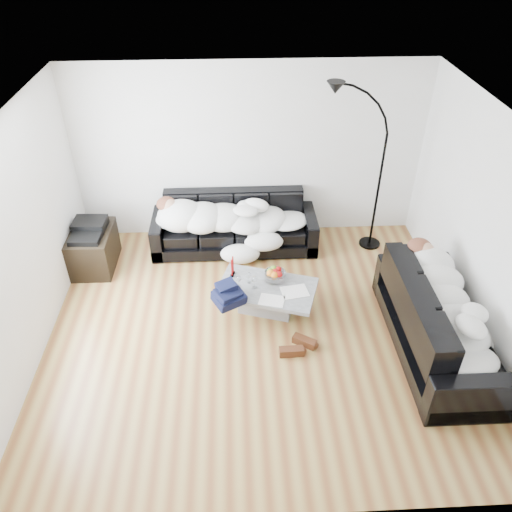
{
  "coord_description": "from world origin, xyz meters",
  "views": [
    {
      "loc": [
        -0.23,
        -4.37,
        4.32
      ],
      "look_at": [
        0.0,
        0.3,
        0.9
      ],
      "focal_mm": 35.0,
      "sensor_mm": 36.0,
      "label": 1
    }
  ],
  "objects_px": {
    "sleeper_right": "(445,305)",
    "wine_glass_c": "(255,282)",
    "sleeper_back": "(234,212)",
    "coffee_table": "(267,298)",
    "wine_glass_b": "(239,281)",
    "candle_left": "(232,268)",
    "stereo": "(88,228)",
    "sofa_right": "(441,319)",
    "floor_lamp": "(380,180)",
    "fruit_bowl": "(275,274)",
    "wine_glass_a": "(249,278)",
    "candle_right": "(233,265)",
    "av_cabinet": "(93,249)",
    "sofa_back": "(234,224)",
    "shoes": "(298,346)"
  },
  "relations": [
    {
      "from": "wine_glass_b",
      "to": "floor_lamp",
      "type": "bearing_deg",
      "value": 33.62
    },
    {
      "from": "sleeper_right",
      "to": "candle_left",
      "type": "xyz_separation_m",
      "value": [
        -2.34,
        1.0,
        -0.17
      ]
    },
    {
      "from": "wine_glass_c",
      "to": "coffee_table",
      "type": "bearing_deg",
      "value": 1.11
    },
    {
      "from": "wine_glass_a",
      "to": "candle_right",
      "type": "relative_size",
      "value": 0.58
    },
    {
      "from": "fruit_bowl",
      "to": "floor_lamp",
      "type": "bearing_deg",
      "value": 38.08
    },
    {
      "from": "wine_glass_b",
      "to": "candle_right",
      "type": "relative_size",
      "value": 0.62
    },
    {
      "from": "candle_left",
      "to": "shoes",
      "type": "bearing_deg",
      "value": -52.73
    },
    {
      "from": "stereo",
      "to": "candle_left",
      "type": "bearing_deg",
      "value": -19.58
    },
    {
      "from": "coffee_table",
      "to": "sofa_right",
      "type": "bearing_deg",
      "value": -21.8
    },
    {
      "from": "sleeper_right",
      "to": "wine_glass_c",
      "type": "distance_m",
      "value": 2.21
    },
    {
      "from": "sleeper_right",
      "to": "av_cabinet",
      "type": "bearing_deg",
      "value": 67.23
    },
    {
      "from": "av_cabinet",
      "to": "coffee_table",
      "type": "bearing_deg",
      "value": -22.99
    },
    {
      "from": "sofa_right",
      "to": "sleeper_right",
      "type": "xyz_separation_m",
      "value": [
        0.0,
        -0.0,
        0.21
      ]
    },
    {
      "from": "coffee_table",
      "to": "wine_glass_b",
      "type": "xyz_separation_m",
      "value": [
        -0.35,
        0.03,
        0.26
      ]
    },
    {
      "from": "candle_right",
      "to": "candle_left",
      "type": "bearing_deg",
      "value": -103.55
    },
    {
      "from": "wine_glass_a",
      "to": "wine_glass_c",
      "type": "bearing_deg",
      "value": -58.45
    },
    {
      "from": "stereo",
      "to": "floor_lamp",
      "type": "height_order",
      "value": "floor_lamp"
    },
    {
      "from": "floor_lamp",
      "to": "shoes",
      "type": "bearing_deg",
      "value": -135.05
    },
    {
      "from": "sofa_back",
      "to": "wine_glass_b",
      "type": "xyz_separation_m",
      "value": [
        0.03,
        -1.39,
        0.04
      ]
    },
    {
      "from": "sofa_back",
      "to": "fruit_bowl",
      "type": "relative_size",
      "value": 8.76
    },
    {
      "from": "sleeper_right",
      "to": "fruit_bowl",
      "type": "bearing_deg",
      "value": 62.87
    },
    {
      "from": "sofa_back",
      "to": "sofa_right",
      "type": "distance_m",
      "value": 3.17
    },
    {
      "from": "wine_glass_a",
      "to": "sofa_back",
      "type": "bearing_deg",
      "value": 97.12
    },
    {
      "from": "coffee_table",
      "to": "stereo",
      "type": "height_order",
      "value": "stereo"
    },
    {
      "from": "fruit_bowl",
      "to": "wine_glass_a",
      "type": "distance_m",
      "value": 0.34
    },
    {
      "from": "fruit_bowl",
      "to": "wine_glass_c",
      "type": "relative_size",
      "value": 1.54
    },
    {
      "from": "fruit_bowl",
      "to": "wine_glass_c",
      "type": "xyz_separation_m",
      "value": [
        -0.27,
        -0.16,
        0.0
      ]
    },
    {
      "from": "wine_glass_c",
      "to": "stereo",
      "type": "xyz_separation_m",
      "value": [
        -2.22,
        1.03,
        0.19
      ]
    },
    {
      "from": "sofa_back",
      "to": "wine_glass_b",
      "type": "distance_m",
      "value": 1.39
    },
    {
      "from": "wine_glass_c",
      "to": "av_cabinet",
      "type": "relative_size",
      "value": 0.22
    },
    {
      "from": "sleeper_right",
      "to": "wine_glass_b",
      "type": "relative_size",
      "value": 11.45
    },
    {
      "from": "sleeper_back",
      "to": "wine_glass_b",
      "type": "relative_size",
      "value": 12.46
    },
    {
      "from": "wine_glass_b",
      "to": "sleeper_right",
      "type": "bearing_deg",
      "value": -19.35
    },
    {
      "from": "sleeper_back",
      "to": "sleeper_right",
      "type": "distance_m",
      "value": 3.13
    },
    {
      "from": "sofa_right",
      "to": "candle_left",
      "type": "bearing_deg",
      "value": 66.9
    },
    {
      "from": "sleeper_back",
      "to": "sofa_right",
      "type": "bearing_deg",
      "value": -42.9
    },
    {
      "from": "floor_lamp",
      "to": "sleeper_right",
      "type": "bearing_deg",
      "value": -95.65
    },
    {
      "from": "wine_glass_c",
      "to": "floor_lamp",
      "type": "height_order",
      "value": "floor_lamp"
    },
    {
      "from": "fruit_bowl",
      "to": "shoes",
      "type": "bearing_deg",
      "value": -77.66
    },
    {
      "from": "shoes",
      "to": "av_cabinet",
      "type": "height_order",
      "value": "av_cabinet"
    },
    {
      "from": "wine_glass_c",
      "to": "shoes",
      "type": "bearing_deg",
      "value": -57.75
    },
    {
      "from": "wine_glass_c",
      "to": "av_cabinet",
      "type": "distance_m",
      "value": 2.45
    },
    {
      "from": "av_cabinet",
      "to": "sofa_back",
      "type": "bearing_deg",
      "value": 11.52
    },
    {
      "from": "wine_glass_c",
      "to": "stereo",
      "type": "distance_m",
      "value": 2.45
    },
    {
      "from": "sleeper_back",
      "to": "floor_lamp",
      "type": "height_order",
      "value": "floor_lamp"
    },
    {
      "from": "sofa_right",
      "to": "floor_lamp",
      "type": "distance_m",
      "value": 2.23
    },
    {
      "from": "sleeper_right",
      "to": "wine_glass_b",
      "type": "xyz_separation_m",
      "value": [
        -2.26,
        0.79,
        -0.22
      ]
    },
    {
      "from": "wine_glass_c",
      "to": "av_cabinet",
      "type": "xyz_separation_m",
      "value": [
        -2.22,
        1.03,
        -0.16
      ]
    },
    {
      "from": "candle_left",
      "to": "wine_glass_c",
      "type": "bearing_deg",
      "value": -40.64
    },
    {
      "from": "sofa_right",
      "to": "sleeper_right",
      "type": "distance_m",
      "value": 0.21
    }
  ]
}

